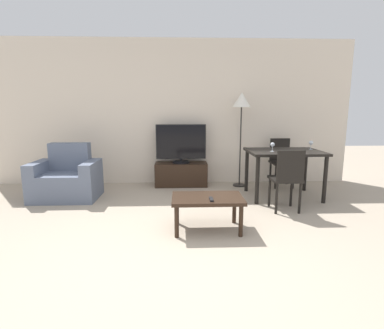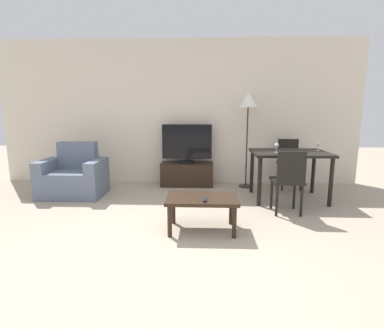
# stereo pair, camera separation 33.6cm
# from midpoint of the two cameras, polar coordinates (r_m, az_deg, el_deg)

# --- Properties ---
(ground_plane) EXTENTS (18.00, 18.00, 0.00)m
(ground_plane) POSITION_cam_midpoint_polar(r_m,az_deg,el_deg) (2.92, -4.83, -18.49)
(ground_plane) COLOR tan
(wall_back) EXTENTS (6.85, 0.06, 2.70)m
(wall_back) POSITION_cam_midpoint_polar(r_m,az_deg,el_deg) (5.78, -0.99, 9.80)
(wall_back) COLOR beige
(wall_back) RESTS_ON ground_plane
(armchair) EXTENTS (1.00, 0.72, 0.87)m
(armchair) POSITION_cam_midpoint_polar(r_m,az_deg,el_deg) (5.28, -19.92, -2.30)
(armchair) COLOR slate
(armchair) RESTS_ON ground_plane
(tv_stand) EXTENTS (0.97, 0.41, 0.43)m
(tv_stand) POSITION_cam_midpoint_polar(r_m,az_deg,el_deg) (5.63, 0.76, -1.84)
(tv_stand) COLOR black
(tv_stand) RESTS_ON ground_plane
(tv) EXTENTS (0.92, 0.32, 0.71)m
(tv) POSITION_cam_midpoint_polar(r_m,az_deg,el_deg) (5.53, 0.77, 3.95)
(tv) COLOR black
(tv) RESTS_ON tv_stand
(coffee_table) EXTENTS (0.83, 0.52, 0.41)m
(coffee_table) POSITION_cam_midpoint_polar(r_m,az_deg,el_deg) (3.53, 4.68, -7.10)
(coffee_table) COLOR black
(coffee_table) RESTS_ON ground_plane
(dining_table) EXTENTS (1.16, 0.85, 0.77)m
(dining_table) POSITION_cam_midpoint_polar(r_m,az_deg,el_deg) (4.99, 19.92, 1.18)
(dining_table) COLOR black
(dining_table) RESTS_ON ground_plane
(dining_chair_near) EXTENTS (0.40, 0.40, 0.88)m
(dining_chair_near) POSITION_cam_midpoint_polar(r_m,az_deg,el_deg) (4.27, 20.09, -2.52)
(dining_chair_near) COLOR black
(dining_chair_near) RESTS_ON ground_plane
(dining_chair_far) EXTENTS (0.40, 0.40, 0.88)m
(dining_chair_far) POSITION_cam_midpoint_polar(r_m,az_deg,el_deg) (5.76, 19.60, 0.72)
(dining_chair_far) COLOR black
(dining_chair_far) RESTS_ON ground_plane
(floor_lamp) EXTENTS (0.33, 0.33, 1.71)m
(floor_lamp) POSITION_cam_midpoint_polar(r_m,az_deg,el_deg) (5.51, 12.41, 10.97)
(floor_lamp) COLOR black
(floor_lamp) RESTS_ON ground_plane
(remote_primary) EXTENTS (0.04, 0.15, 0.02)m
(remote_primary) POSITION_cam_midpoint_polar(r_m,az_deg,el_deg) (3.39, 5.32, -6.70)
(remote_primary) COLOR black
(remote_primary) RESTS_ON coffee_table
(wine_glass_left) EXTENTS (0.07, 0.07, 0.15)m
(wine_glass_left) POSITION_cam_midpoint_polar(r_m,az_deg,el_deg) (5.22, 24.67, 3.48)
(wine_glass_left) COLOR silver
(wine_glass_left) RESTS_ON dining_table
(wine_glass_center) EXTENTS (0.07, 0.07, 0.15)m
(wine_glass_center) POSITION_cam_midpoint_polar(r_m,az_deg,el_deg) (4.77, 17.79, 3.37)
(wine_glass_center) COLOR silver
(wine_glass_center) RESTS_ON dining_table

